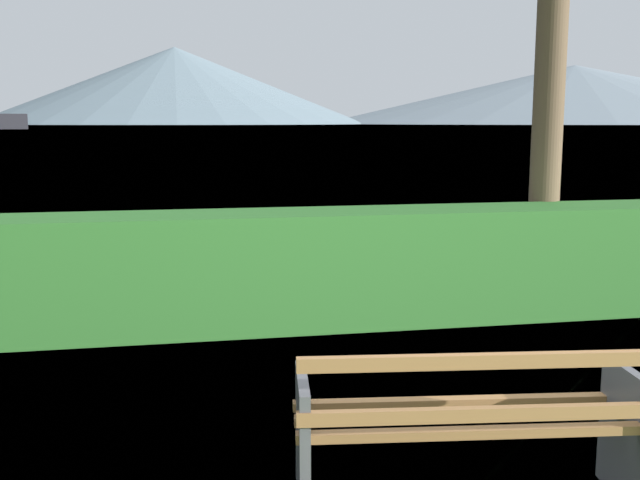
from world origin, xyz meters
TOP-DOWN VIEW (x-y plane):
  - water_surface at (0.00, 309.44)m, footprint 620.00×620.00m
  - park_bench at (-0.01, -0.06)m, footprint 1.74×0.77m
  - hedge_row at (0.00, 3.41)m, footprint 9.47×0.79m
  - distant_hills at (62.13, 560.21)m, footprint 975.76×414.09m

SIDE VIEW (x-z plane):
  - water_surface at x=0.00m, z-range 0.00..0.00m
  - park_bench at x=-0.01m, z-range -0.01..0.86m
  - hedge_row at x=0.00m, z-range 0.00..1.06m
  - distant_hills at x=62.13m, z-range -3.23..50.07m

